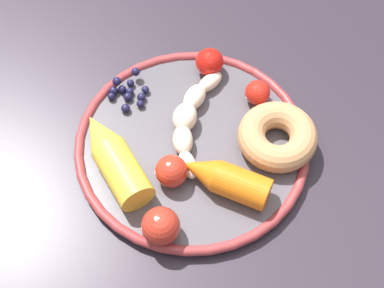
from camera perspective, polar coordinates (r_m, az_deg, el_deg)
name	(u,v)px	position (r m, az deg, el deg)	size (l,w,h in m)	color
dining_table	(221,167)	(0.81, 2.88, -2.26)	(1.09, 0.98, 0.71)	#2D242E
plate	(192,145)	(0.73, 0.00, -0.12)	(0.29, 0.29, 0.02)	#514C52
banana	(190,118)	(0.73, -0.15, 2.51)	(0.17, 0.06, 0.03)	#F9DBBF
carrot_orange	(225,179)	(0.68, 3.20, -3.44)	(0.06, 0.11, 0.04)	orange
carrot_yellow	(113,157)	(0.69, -7.71, -1.24)	(0.12, 0.12, 0.04)	yellow
donut	(277,140)	(0.71, 8.27, 0.42)	(0.10, 0.10, 0.03)	tan
blueberry_pile	(128,92)	(0.76, -6.28, 5.08)	(0.07, 0.05, 0.02)	#191638
tomato_near	(209,62)	(0.77, 1.72, 7.99)	(0.04, 0.04, 0.04)	red
tomato_mid	(171,171)	(0.68, -2.02, -2.66)	(0.04, 0.04, 0.04)	red
tomato_far	(161,226)	(0.65, -3.07, -8.00)	(0.04, 0.04, 0.04)	red
tomato_extra	(257,93)	(0.75, 6.41, 5.01)	(0.03, 0.03, 0.03)	red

